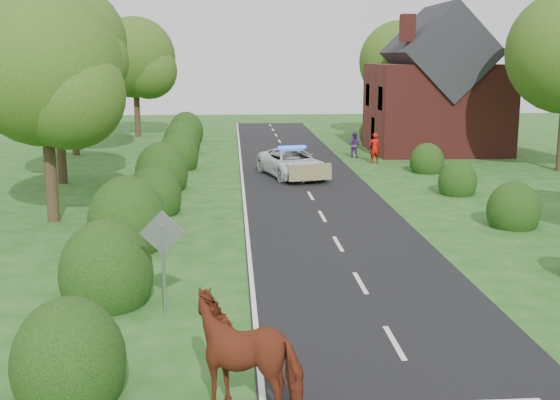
{
  "coord_description": "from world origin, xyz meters",
  "views": [
    {
      "loc": [
        -3.38,
        -13.74,
        5.97
      ],
      "look_at": [
        -1.82,
        8.96,
        1.3
      ],
      "focal_mm": 45.0,
      "sensor_mm": 36.0,
      "label": 1
    }
  ],
  "objects": [
    {
      "name": "tree_left_a",
      "position": [
        -9.75,
        11.86,
        5.34
      ],
      "size": [
        5.74,
        5.6,
        8.38
      ],
      "color": "#332316",
      "rests_on": "ground"
    },
    {
      "name": "pedestrian_purple",
      "position": [
        3.93,
        27.68,
        0.77
      ],
      "size": [
        0.94,
        0.89,
        1.53
      ],
      "primitive_type": "imported",
      "rotation": [
        0.0,
        0.0,
        2.56
      ],
      "color": "#4A2768",
      "rests_on": "ground"
    },
    {
      "name": "cow",
      "position": [
        -3.14,
        -2.48,
        0.85
      ],
      "size": [
        2.65,
        1.88,
        1.7
      ],
      "primitive_type": "imported",
      "rotation": [
        0.0,
        0.0,
        -1.85
      ],
      "color": "#5B240B",
      "rests_on": "ground"
    },
    {
      "name": "hedgerow_right",
      "position": [
        6.6,
        11.21,
        0.55
      ],
      "size": [
        2.1,
        45.78,
        2.1
      ],
      "color": "black",
      "rests_on": "ground"
    },
    {
      "name": "police_van",
      "position": [
        -0.38,
        21.02,
        0.71
      ],
      "size": [
        3.59,
        5.58,
        1.57
      ],
      "rotation": [
        0.0,
        0.0,
        0.26
      ],
      "color": "silver",
      "rests_on": "ground"
    },
    {
      "name": "tree_left_b",
      "position": [
        -11.25,
        19.86,
        5.04
      ],
      "size": [
        5.74,
        5.6,
        8.07
      ],
      "color": "#332316",
      "rests_on": "ground"
    },
    {
      "name": "tree_right_c",
      "position": [
        9.27,
        37.85,
        5.34
      ],
      "size": [
        6.15,
        6.0,
        8.58
      ],
      "color": "#332316",
      "rests_on": "ground"
    },
    {
      "name": "road_sign",
      "position": [
        -5.0,
        2.0,
        1.65
      ],
      "size": [
        1.06,
        0.08,
        2.53
      ],
      "color": "gray",
      "rests_on": "ground"
    },
    {
      "name": "road",
      "position": [
        0.0,
        15.0,
        0.01
      ],
      "size": [
        6.0,
        70.0,
        0.02
      ],
      "primitive_type": "cube",
      "color": "black",
      "rests_on": "ground"
    },
    {
      "name": "tree_left_c",
      "position": [
        -12.7,
        29.83,
        6.53
      ],
      "size": [
        6.97,
        6.8,
        10.22
      ],
      "color": "#332316",
      "rests_on": "ground"
    },
    {
      "name": "road_markings",
      "position": [
        -1.6,
        12.93,
        0.03
      ],
      "size": [
        4.96,
        70.0,
        0.01
      ],
      "color": "white",
      "rests_on": "road"
    },
    {
      "name": "ground",
      "position": [
        0.0,
        0.0,
        0.0
      ],
      "size": [
        120.0,
        120.0,
        0.0
      ],
      "primitive_type": "plane",
      "color": "#1B5112"
    },
    {
      "name": "house",
      "position": [
        9.49,
        30.0,
        3.79
      ],
      "size": [
        8.0,
        7.4,
        9.17
      ],
      "color": "maroon",
      "rests_on": "ground"
    },
    {
      "name": "hedgerow_left",
      "position": [
        -6.51,
        11.69,
        0.75
      ],
      "size": [
        2.75,
        50.41,
        3.0
      ],
      "color": "black",
      "rests_on": "ground"
    },
    {
      "name": "pedestrian_red",
      "position": [
        4.69,
        25.34,
        0.86
      ],
      "size": [
        0.67,
        0.48,
        1.73
      ],
      "primitive_type": "imported",
      "rotation": [
        0.0,
        0.0,
        3.25
      ],
      "color": "#B31008",
      "rests_on": "ground"
    },
    {
      "name": "tree_left_d",
      "position": [
        -10.23,
        39.85,
        5.64
      ],
      "size": [
        6.15,
        6.0,
        8.89
      ],
      "color": "#332316",
      "rests_on": "ground"
    }
  ]
}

